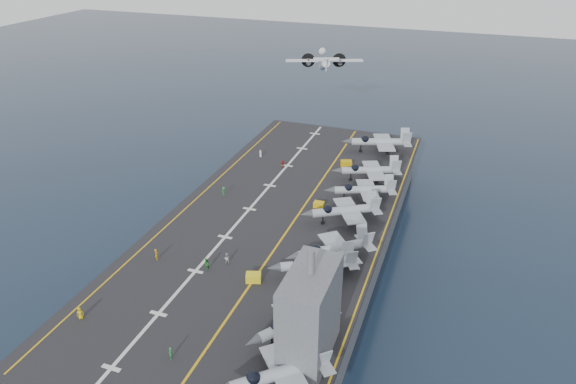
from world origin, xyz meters
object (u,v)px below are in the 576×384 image
(fighter_jet_0, at_px, (279,372))
(tow_cart_a, at_px, (253,277))
(island_superstructure, at_px, (310,305))
(transport_plane, at_px, (324,65))

(fighter_jet_0, xyz_separation_m, tow_cart_a, (-10.38, 16.69, -1.70))
(island_superstructure, bearing_deg, tow_cart_a, 137.78)
(transport_plane, bearing_deg, fighter_jet_0, -76.21)
(island_superstructure, distance_m, transport_plane, 96.95)
(island_superstructure, distance_m, fighter_jet_0, 7.98)
(island_superstructure, relative_size, transport_plane, 0.60)
(island_superstructure, bearing_deg, fighter_jet_0, -104.43)
(fighter_jet_0, xyz_separation_m, transport_plane, (-24.36, 99.26, 8.81))
(fighter_jet_0, height_order, transport_plane, transport_plane)
(island_superstructure, distance_m, tow_cart_a, 17.46)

